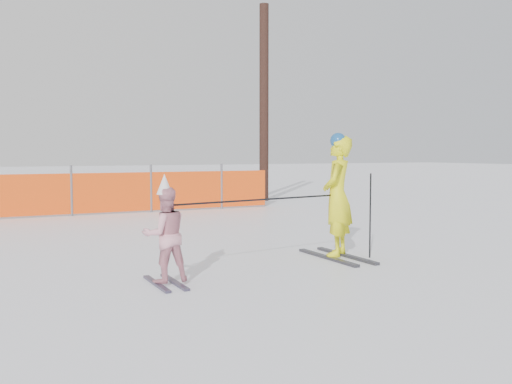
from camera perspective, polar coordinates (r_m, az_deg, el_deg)
ground at (r=7.81m, az=1.66°, el=-7.56°), size 120.00×120.00×0.00m
adult at (r=8.48m, az=8.15°, el=-0.38°), size 0.76×1.46×1.85m
child at (r=6.83m, az=-9.08°, el=-4.17°), size 0.55×0.90×1.31m
ski_poles at (r=7.86m, az=4.35°, el=-1.33°), size 3.14×0.47×1.26m
tree_trunks at (r=19.43m, az=0.79°, el=8.21°), size 1.31×2.27×6.26m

